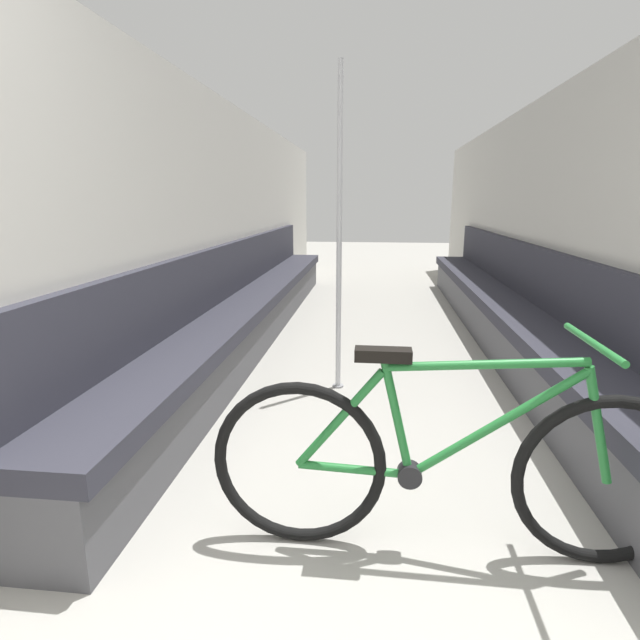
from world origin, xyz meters
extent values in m
cube|color=beige|center=(-1.43, 3.71, 1.09)|extent=(0.10, 10.63, 2.17)
cube|color=beige|center=(1.43, 3.71, 1.09)|extent=(0.10, 10.63, 2.17)
cube|color=#4C4C51|center=(-1.14, 3.77, 0.18)|extent=(0.40, 6.46, 0.36)
cube|color=#2D2D38|center=(-1.14, 3.77, 0.41)|extent=(0.47, 6.46, 0.10)
cube|color=#2D2D38|center=(-1.34, 3.77, 0.69)|extent=(0.07, 6.46, 0.46)
cube|color=#4C4C51|center=(1.14, 3.77, 0.18)|extent=(0.40, 6.46, 0.36)
cube|color=#2D2D38|center=(1.14, 3.77, 0.41)|extent=(0.47, 6.46, 0.10)
cube|color=#2D2D38|center=(1.34, 3.77, 0.69)|extent=(0.07, 6.46, 0.46)
torus|color=black|center=(-0.28, 0.90, 0.33)|extent=(0.66, 0.04, 0.66)
torus|color=black|center=(0.82, 0.90, 0.33)|extent=(0.66, 0.04, 0.66)
cylinder|color=#237533|center=(-0.07, 0.90, 0.32)|extent=(0.42, 0.03, 0.05)
cylinder|color=#237533|center=(-0.13, 0.90, 0.52)|extent=(0.33, 0.03, 0.40)
cylinder|color=#237533|center=(0.08, 0.90, 0.54)|extent=(0.14, 0.03, 0.47)
cylinder|color=#237533|center=(0.42, 0.90, 0.53)|extent=(0.60, 0.03, 0.45)
cylinder|color=#237533|center=(0.37, 0.90, 0.75)|extent=(0.69, 0.03, 0.08)
cylinder|color=#237533|center=(0.77, 0.90, 0.54)|extent=(0.14, 0.03, 0.44)
cylinder|color=black|center=(0.13, 0.90, 0.31)|extent=(0.09, 0.06, 0.09)
cube|color=black|center=(0.02, 0.90, 0.77)|extent=(0.20, 0.07, 0.04)
cylinder|color=#237533|center=(0.71, 0.90, 0.84)|extent=(0.02, 0.46, 0.02)
cylinder|color=gray|center=(-0.26, 2.57, 0.01)|extent=(0.08, 0.08, 0.01)
cylinder|color=silver|center=(-0.26, 2.57, 1.08)|extent=(0.04, 0.04, 2.15)
camera|label=1|loc=(-0.01, -0.78, 1.31)|focal=28.00mm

